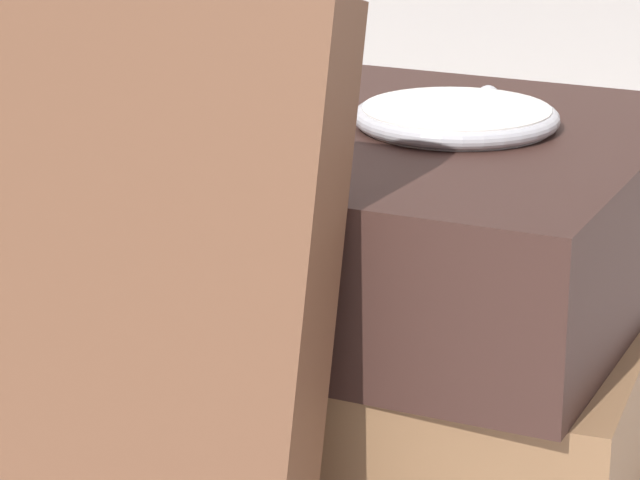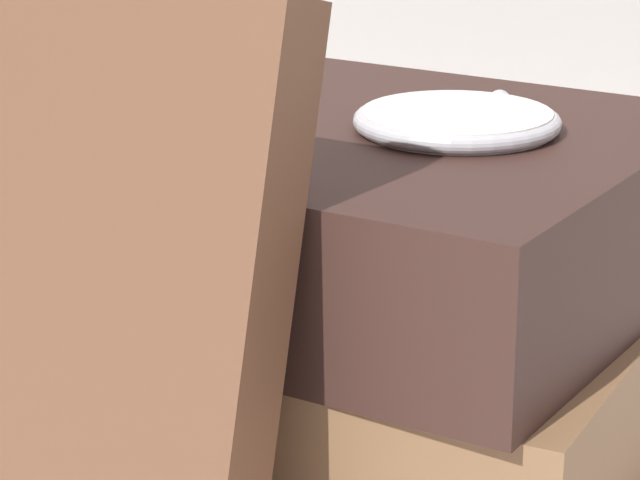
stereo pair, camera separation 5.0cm
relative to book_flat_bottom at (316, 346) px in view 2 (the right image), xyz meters
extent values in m
plane|color=silver|center=(0.00, 0.00, -0.02)|extent=(3.00, 3.00, 0.00)
cube|color=brown|center=(0.01, 0.00, 0.00)|extent=(0.23, 0.18, 0.05)
cube|color=olive|center=(-0.10, -0.01, 0.00)|extent=(0.02, 0.16, 0.05)
cube|color=#331E19|center=(0.01, 0.00, 0.05)|extent=(0.20, 0.16, 0.05)
cube|color=#B22323|center=(-0.08, 0.00, 0.05)|extent=(0.01, 0.15, 0.05)
cube|color=brown|center=(0.00, -0.10, 0.05)|extent=(0.10, 0.06, 0.15)
cylinder|color=silver|center=(0.05, 0.00, 0.08)|extent=(0.06, 0.06, 0.01)
torus|color=#B2B2B7|center=(0.05, 0.00, 0.08)|extent=(0.06, 0.06, 0.01)
sphere|color=#B2B2B7|center=(0.05, 0.03, 0.08)|extent=(0.01, 0.01, 0.01)
camera|label=1|loc=(0.18, -0.40, 0.18)|focal=85.00mm
camera|label=2|loc=(0.23, -0.38, 0.18)|focal=85.00mm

